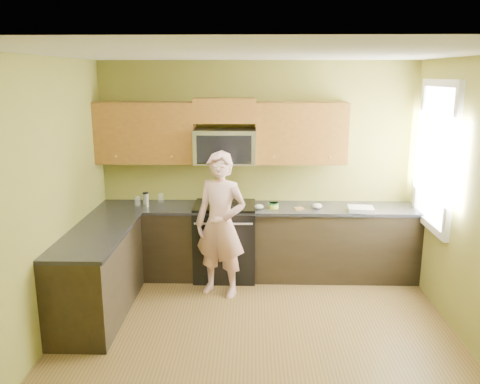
{
  "coord_description": "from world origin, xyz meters",
  "views": [
    {
      "loc": [
        -0.06,
        -4.23,
        2.53
      ],
      "look_at": [
        -0.2,
        1.3,
        1.2
      ],
      "focal_mm": 36.71,
      "sensor_mm": 36.0,
      "label": 1
    }
  ],
  "objects_px": {
    "microwave": "(225,163)",
    "travel_mug": "(146,205)",
    "frying_pan": "(230,209)",
    "woman": "(221,225)",
    "butter_tub": "(274,208)",
    "stove": "(225,240)"
  },
  "relations": [
    {
      "from": "frying_pan",
      "to": "microwave",
      "type": "bearing_deg",
      "value": 114.66
    },
    {
      "from": "microwave",
      "to": "woman",
      "type": "relative_size",
      "value": 0.45
    },
    {
      "from": "microwave",
      "to": "travel_mug",
      "type": "xyz_separation_m",
      "value": [
        -1.0,
        -0.05,
        -0.53
      ]
    },
    {
      "from": "stove",
      "to": "woman",
      "type": "height_order",
      "value": "woman"
    },
    {
      "from": "microwave",
      "to": "travel_mug",
      "type": "relative_size",
      "value": 4.75
    },
    {
      "from": "stove",
      "to": "frying_pan",
      "type": "relative_size",
      "value": 2.08
    },
    {
      "from": "frying_pan",
      "to": "stove",
      "type": "bearing_deg",
      "value": 121.76
    },
    {
      "from": "butter_tub",
      "to": "travel_mug",
      "type": "relative_size",
      "value": 0.77
    },
    {
      "from": "frying_pan",
      "to": "butter_tub",
      "type": "relative_size",
      "value": 3.7
    },
    {
      "from": "frying_pan",
      "to": "butter_tub",
      "type": "xyz_separation_m",
      "value": [
        0.54,
        0.15,
        -0.03
      ]
    },
    {
      "from": "microwave",
      "to": "woman",
      "type": "height_order",
      "value": "woman"
    },
    {
      "from": "travel_mug",
      "to": "butter_tub",
      "type": "bearing_deg",
      "value": -4.5
    },
    {
      "from": "microwave",
      "to": "frying_pan",
      "type": "height_order",
      "value": "microwave"
    },
    {
      "from": "woman",
      "to": "travel_mug",
      "type": "distance_m",
      "value": 1.16
    },
    {
      "from": "stove",
      "to": "butter_tub",
      "type": "bearing_deg",
      "value": -5.12
    },
    {
      "from": "frying_pan",
      "to": "travel_mug",
      "type": "height_order",
      "value": "travel_mug"
    },
    {
      "from": "microwave",
      "to": "frying_pan",
      "type": "bearing_deg",
      "value": -77.88
    },
    {
      "from": "stove",
      "to": "travel_mug",
      "type": "height_order",
      "value": "travel_mug"
    },
    {
      "from": "frying_pan",
      "to": "butter_tub",
      "type": "distance_m",
      "value": 0.56
    },
    {
      "from": "woman",
      "to": "travel_mug",
      "type": "xyz_separation_m",
      "value": [
        -0.99,
        0.6,
        0.07
      ]
    },
    {
      "from": "woman",
      "to": "butter_tub",
      "type": "relative_size",
      "value": 13.71
    },
    {
      "from": "woman",
      "to": "butter_tub",
      "type": "height_order",
      "value": "woman"
    }
  ]
}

